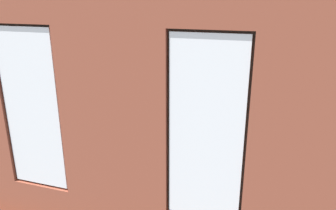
# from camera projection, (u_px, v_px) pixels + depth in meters

# --- Properties ---
(ground_plane) EXTENTS (6.92, 6.18, 0.10)m
(ground_plane) POSITION_uv_depth(u_px,v_px,m) (178.00, 154.00, 6.81)
(ground_plane) COLOR brown
(brick_wall_with_windows) EXTENTS (6.32, 0.30, 3.14)m
(brick_wall_with_windows) POSITION_uv_depth(u_px,v_px,m) (114.00, 133.00, 3.86)
(brick_wall_with_windows) COLOR brown
(brick_wall_with_windows) RESTS_ON ground_plane
(white_wall_right) EXTENTS (0.10, 5.18, 3.14)m
(white_wall_right) POSITION_uv_depth(u_px,v_px,m) (37.00, 70.00, 7.03)
(white_wall_right) COLOR silver
(white_wall_right) RESTS_ON ground_plane
(couch_by_window) EXTENTS (1.80, 0.87, 0.80)m
(couch_by_window) POSITION_uv_depth(u_px,v_px,m) (123.00, 189.00, 4.90)
(couch_by_window) COLOR black
(couch_by_window) RESTS_ON ground_plane
(couch_left) EXTENTS (0.94, 1.94, 0.80)m
(couch_left) POSITION_uv_depth(u_px,v_px,m) (307.00, 154.00, 5.99)
(couch_left) COLOR black
(couch_left) RESTS_ON ground_plane
(coffee_table) EXTENTS (1.56, 0.75, 0.46)m
(coffee_table) POSITION_uv_depth(u_px,v_px,m) (172.00, 125.00, 7.15)
(coffee_table) COLOR #A87547
(coffee_table) RESTS_ON ground_plane
(cup_ceramic) EXTENTS (0.09, 0.09, 0.11)m
(cup_ceramic) POSITION_uv_depth(u_px,v_px,m) (175.00, 123.00, 6.98)
(cup_ceramic) COLOR #4C4C51
(cup_ceramic) RESTS_ON coffee_table
(candle_jar) EXTENTS (0.08, 0.08, 0.11)m
(candle_jar) POSITION_uv_depth(u_px,v_px,m) (150.00, 119.00, 7.15)
(candle_jar) COLOR #B7333D
(candle_jar) RESTS_ON coffee_table
(table_plant_small) EXTENTS (0.15, 0.15, 0.25)m
(table_plant_small) POSITION_uv_depth(u_px,v_px,m) (172.00, 117.00, 7.09)
(table_plant_small) COLOR gray
(table_plant_small) RESTS_ON coffee_table
(remote_black) EXTENTS (0.15, 0.16, 0.02)m
(remote_black) POSITION_uv_depth(u_px,v_px,m) (165.00, 120.00, 7.27)
(remote_black) COLOR black
(remote_black) RESTS_ON coffee_table
(remote_silver) EXTENTS (0.09, 0.18, 0.02)m
(remote_silver) POSITION_uv_depth(u_px,v_px,m) (192.00, 122.00, 7.12)
(remote_silver) COLOR #B2B2B7
(remote_silver) RESTS_ON coffee_table
(media_console) EXTENTS (1.20, 0.42, 0.49)m
(media_console) POSITION_uv_depth(u_px,v_px,m) (45.00, 135.00, 7.03)
(media_console) COLOR black
(media_console) RESTS_ON ground_plane
(tv_flatscreen) EXTENTS (1.07, 0.20, 0.71)m
(tv_flatscreen) POSITION_uv_depth(u_px,v_px,m) (42.00, 108.00, 6.85)
(tv_flatscreen) COLOR black
(tv_flatscreen) RESTS_ON media_console
(papasan_chair) EXTENTS (1.10, 1.10, 0.69)m
(papasan_chair) POSITION_uv_depth(u_px,v_px,m) (206.00, 103.00, 8.47)
(papasan_chair) COLOR olive
(papasan_chair) RESTS_ON ground_plane
(potted_plant_between_couches) EXTENTS (1.07, 0.95, 1.52)m
(potted_plant_between_couches) POSITION_uv_depth(u_px,v_px,m) (216.00, 164.00, 4.35)
(potted_plant_between_couches) COLOR #9E5638
(potted_plant_between_couches) RESTS_ON ground_plane
(potted_plant_foreground_right) EXTENTS (1.02, 0.94, 1.39)m
(potted_plant_foreground_right) POSITION_uv_depth(u_px,v_px,m) (113.00, 82.00, 9.12)
(potted_plant_foreground_right) COLOR brown
(potted_plant_foreground_right) RESTS_ON ground_plane
(potted_plant_near_tv) EXTENTS (0.68, 0.68, 1.05)m
(potted_plant_near_tv) POSITION_uv_depth(u_px,v_px,m) (30.00, 138.00, 5.78)
(potted_plant_near_tv) COLOR #47423D
(potted_plant_near_tv) RESTS_ON ground_plane
(potted_plant_by_left_couch) EXTENTS (0.31, 0.31, 0.49)m
(potted_plant_by_left_couch) POSITION_uv_depth(u_px,v_px,m) (284.00, 124.00, 7.37)
(potted_plant_by_left_couch) COLOR beige
(potted_plant_by_left_couch) RESTS_ON ground_plane
(potted_plant_corner_near_left) EXTENTS (0.67, 0.67, 0.86)m
(potted_plant_corner_near_left) POSITION_uv_depth(u_px,v_px,m) (309.00, 107.00, 7.72)
(potted_plant_corner_near_left) COLOR #47423D
(potted_plant_corner_near_left) RESTS_ON ground_plane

